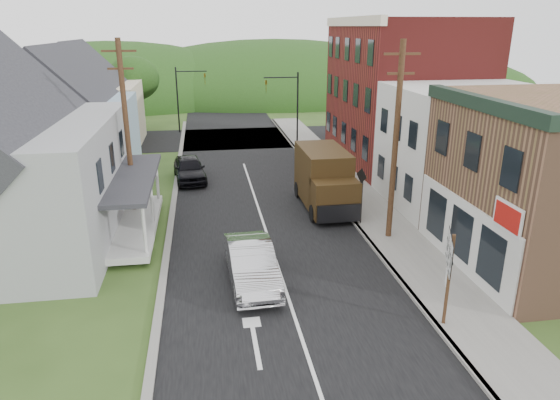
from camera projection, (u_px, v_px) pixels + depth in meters
name	position (u px, v px, depth m)	size (l,w,h in m)	color
ground	(283.00, 283.00, 19.50)	(120.00, 120.00, 0.00)	#2D4719
road	(256.00, 200.00, 28.83)	(9.00, 90.00, 0.02)	black
cross_road	(235.00, 138.00, 44.69)	(60.00, 9.00, 0.02)	black
sidewalk_right	(365.00, 205.00, 27.80)	(2.80, 55.00, 0.15)	slate
curb_right	(341.00, 206.00, 27.60)	(0.20, 55.00, 0.15)	slate
curb_left	(172.00, 215.00, 26.27)	(0.30, 55.00, 0.12)	slate
storefront_white	(466.00, 148.00, 27.07)	(8.00, 7.00, 6.50)	silver
storefront_red	(402.00, 93.00, 35.36)	(8.00, 12.00, 10.00)	maroon
house_blue	(76.00, 120.00, 32.55)	(7.14, 8.16, 7.28)	#82A0B1
house_cream	(94.00, 101.00, 40.87)	(7.14, 8.16, 7.28)	beige
utility_pole_right	(396.00, 142.00, 22.05)	(1.60, 0.26, 9.00)	#472D19
utility_pole_left	(127.00, 130.00, 24.49)	(1.60, 0.26, 9.00)	#472D19
traffic_signal_right	(289.00, 100.00, 40.81)	(2.87, 0.20, 6.00)	black
traffic_signal_left	(185.00, 92.00, 46.10)	(2.87, 0.20, 6.00)	black
tree_left_d	(133.00, 79.00, 46.44)	(4.80, 4.80, 6.94)	#382616
forested_ridge	(221.00, 97.00, 70.82)	(90.00, 30.00, 16.00)	#1D3710
silver_sedan	(251.00, 264.00, 19.24)	(1.70, 4.88, 1.61)	#B7B6BC
dark_sedan	(189.00, 169.00, 32.16)	(1.86, 4.63, 1.58)	black
delivery_van	(325.00, 180.00, 27.05)	(2.43, 5.76, 3.21)	#32220E
route_sign_cluster	(449.00, 267.00, 15.94)	(0.76, 1.70, 3.19)	#472D19
warning_sign	(362.00, 188.00, 24.49)	(0.30, 0.74, 2.85)	black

